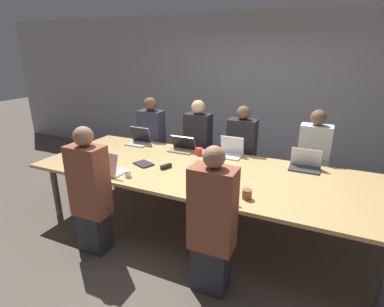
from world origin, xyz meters
TOP-DOWN VIEW (x-y plane):
  - ground_plane at (0.00, 0.00)m, footprint 24.00×24.00m
  - curtain_wall at (0.00, 2.33)m, footprint 12.00×0.06m
  - conference_table at (0.00, 0.00)m, footprint 4.18×1.52m
  - laptop_far_right at (1.10, 0.56)m, footprint 0.36×0.24m
  - person_far_right at (1.16, 1.01)m, footprint 0.40×0.24m
  - laptop_near_midright at (0.39, -0.57)m, footprint 0.33×0.25m
  - person_near_midright at (0.47, -0.94)m, footprint 0.40×0.24m
  - cup_near_midright at (0.66, -0.51)m, footprint 0.09×0.09m
  - laptop_far_center at (0.13, 0.63)m, footprint 0.33×0.26m
  - person_far_center at (0.19, 0.94)m, footprint 0.40×0.24m
  - laptop_far_midleft at (-0.57, 0.54)m, footprint 0.36×0.23m
  - person_far_midleft at (-0.54, 1.04)m, footprint 0.40×0.24m
  - cup_far_midleft at (-0.28, 0.48)m, footprint 0.09×0.09m
  - laptop_far_left at (-1.33, 0.57)m, footprint 0.33×0.26m
  - person_far_left at (-1.34, 0.95)m, footprint 0.40×0.24m
  - laptop_near_left at (-0.97, -0.58)m, footprint 0.31×0.27m
  - person_near_left at (-0.94, -0.94)m, footprint 0.40×0.24m
  - cup_near_left at (-0.72, -0.55)m, footprint 0.07×0.07m
  - bottle_near_left at (-1.21, -0.44)m, footprint 0.07×0.07m
  - stapler at (-0.45, -0.15)m, footprint 0.10×0.15m
  - notebook at (-0.77, -0.16)m, footprint 0.28×0.25m

SIDE VIEW (x-z plane):
  - ground_plane at x=0.00m, z-range 0.00..0.00m
  - person_near_midright at x=0.47m, z-range -0.02..1.40m
  - person_far_center at x=0.19m, z-range -0.02..1.40m
  - person_far_right at x=1.16m, z-range -0.02..1.41m
  - person_near_left at x=-0.94m, z-range -0.02..1.41m
  - person_far_midleft at x=-0.54m, z-range -0.02..1.42m
  - person_far_left at x=-1.34m, z-range -0.02..1.42m
  - conference_table at x=0.00m, z-range 0.34..1.12m
  - notebook at x=-0.77m, z-range 0.78..0.80m
  - stapler at x=-0.45m, z-range 0.78..0.83m
  - cup_near_left at x=-0.72m, z-range 0.78..0.86m
  - cup_near_midright at x=0.66m, z-range 0.78..0.88m
  - cup_far_midleft at x=-0.28m, z-range 0.78..0.88m
  - laptop_far_midleft at x=-0.57m, z-range 0.73..0.95m
  - laptop_far_right at x=1.10m, z-range 0.73..0.98m
  - laptop_near_midright at x=0.39m, z-range 0.73..0.98m
  - laptop_far_left at x=-1.33m, z-range 0.72..0.98m
  - laptop_far_center at x=0.13m, z-range 0.72..0.99m
  - laptop_near_left at x=-0.97m, z-range 0.72..0.99m
  - bottle_near_left at x=-1.21m, z-range 0.76..1.02m
  - curtain_wall at x=0.00m, z-range 0.00..2.80m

